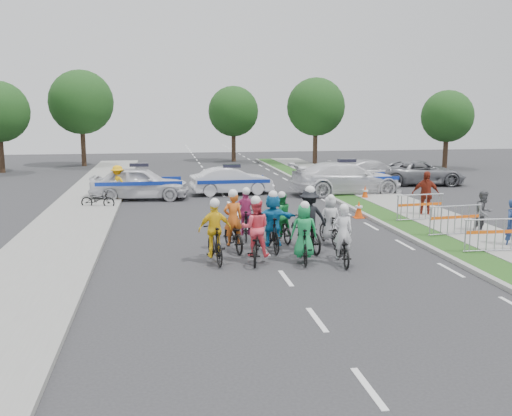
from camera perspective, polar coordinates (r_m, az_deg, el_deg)
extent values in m
plane|color=#28282B|center=(14.89, 2.99, -7.04)|extent=(90.00, 90.00, 0.00)
cube|color=gray|center=(21.05, 13.68, -2.14)|extent=(0.20, 60.00, 0.12)
cube|color=#1C4F19|center=(21.33, 15.41, -2.07)|extent=(1.20, 60.00, 0.11)
cube|color=gray|center=(22.14, 19.65, -1.84)|extent=(2.40, 60.00, 0.13)
cube|color=gray|center=(19.67, -19.22, -3.23)|extent=(3.00, 60.00, 0.13)
imported|color=black|center=(16.30, 8.59, -4.02)|extent=(0.77, 1.77, 0.90)
imported|color=white|center=(16.14, 8.69, -2.41)|extent=(0.58, 0.41, 1.50)
sphere|color=white|center=(15.97, 8.80, -0.02)|extent=(0.26, 0.26, 0.26)
imported|color=black|center=(16.31, 4.76, -3.70)|extent=(0.70, 1.76, 1.03)
imported|color=#1B974D|center=(16.17, 4.83, -2.24)|extent=(0.81, 0.59, 1.54)
sphere|color=white|center=(15.99, 4.91, 0.23)|extent=(0.27, 0.27, 0.27)
imported|color=black|center=(16.34, -0.08, -3.70)|extent=(1.01, 1.99, 1.00)
imported|color=#FF4659|center=(16.18, -0.05, -1.98)|extent=(0.91, 0.77, 1.66)
sphere|color=white|center=(15.99, -0.02, 0.73)|extent=(0.29, 0.29, 0.29)
imported|color=black|center=(16.29, -4.13, -3.62)|extent=(0.73, 1.84, 1.07)
imported|color=yellow|center=(16.14, -4.13, -2.12)|extent=(0.99, 0.51, 1.61)
sphere|color=white|center=(15.96, -4.15, 0.50)|extent=(0.28, 0.28, 0.28)
imported|color=black|center=(17.74, 5.27, -2.57)|extent=(0.87, 2.05, 1.05)
imported|color=black|center=(17.58, 5.34, -0.92)|extent=(1.18, 0.74, 1.75)
sphere|color=white|center=(17.40, 5.42, 1.76)|extent=(0.30, 0.30, 0.30)
imported|color=black|center=(17.61, 1.64, -2.56)|extent=(0.56, 1.82, 1.09)
imported|color=#197EBF|center=(17.47, 1.68, -1.15)|extent=(1.52, 0.52, 1.63)
sphere|color=white|center=(17.29, 1.72, 1.31)|extent=(0.28, 0.28, 0.28)
imported|color=black|center=(17.68, -2.33, -2.66)|extent=(0.95, 1.97, 0.99)
imported|color=orange|center=(17.53, -2.32, -1.07)|extent=(0.66, 0.49, 1.66)
sphere|color=white|center=(17.35, -2.32, 1.43)|extent=(0.29, 0.29, 0.29)
imported|color=black|center=(18.60, 7.35, -2.19)|extent=(0.64, 1.62, 0.95)
imported|color=silver|center=(18.48, 7.42, -0.96)|extent=(0.75, 0.54, 1.42)
sphere|color=white|center=(18.32, 7.51, 0.99)|extent=(0.25, 0.25, 0.25)
imported|color=black|center=(18.94, 2.50, -2.02)|extent=(0.85, 1.73, 0.87)
imported|color=#1A8F3D|center=(18.81, 2.54, -0.66)|extent=(0.79, 0.66, 1.45)
sphere|color=white|center=(18.65, 2.59, 1.31)|extent=(0.25, 0.25, 0.25)
imported|color=black|center=(19.11, -1.02, -1.67)|extent=(0.71, 1.75, 1.02)
imported|color=#C5367A|center=(18.98, -1.00, -0.41)|extent=(0.94, 0.49, 1.54)
sphere|color=white|center=(18.81, -0.98, 1.69)|extent=(0.27, 0.27, 0.27)
imported|color=silver|center=(28.32, -11.55, 2.48)|extent=(4.90, 2.41, 1.61)
imported|color=silver|center=(29.46, -2.45, 2.72)|extent=(4.33, 1.87, 1.39)
imported|color=silver|center=(29.71, 9.02, 2.95)|extent=(5.88, 2.62, 1.67)
imported|color=#AEAEB3|center=(33.64, 11.56, 3.50)|extent=(5.32, 2.62, 1.49)
imported|color=slate|center=(34.56, 16.17, 3.40)|extent=(5.34, 3.09, 1.40)
imported|color=#515156|center=(21.40, 21.80, -0.43)|extent=(0.89, 0.78, 1.55)
imported|color=maroon|center=(23.97, 16.60, 1.32)|extent=(1.19, 0.71, 1.90)
imported|color=#F5AD0C|center=(27.94, -13.65, 2.41)|extent=(1.28, 1.11, 1.72)
cube|color=#F24C0C|center=(23.43, 10.22, -0.93)|extent=(0.40, 0.40, 0.03)
cone|color=#F24C0C|center=(23.37, 10.24, -0.13)|extent=(0.36, 0.36, 0.70)
cylinder|color=silver|center=(23.35, 10.25, 0.12)|extent=(0.29, 0.29, 0.08)
cube|color=#F24C0C|center=(28.16, 10.83, 0.84)|extent=(0.40, 0.40, 0.03)
cone|color=#F24C0C|center=(28.11, 10.85, 1.51)|extent=(0.36, 0.36, 0.70)
cylinder|color=silver|center=(28.10, 10.86, 1.71)|extent=(0.29, 0.29, 0.08)
imported|color=black|center=(26.13, -15.54, 0.83)|extent=(1.63, 0.94, 0.81)
cylinder|color=#382619|center=(43.39, -24.13, 5.22)|extent=(0.36, 0.36, 3.00)
cylinder|color=#382619|center=(45.63, 5.94, 6.35)|extent=(0.36, 0.36, 3.25)
sphere|color=#123915|center=(45.55, 6.00, 10.03)|extent=(4.55, 4.55, 4.55)
cylinder|color=#382619|center=(45.24, 18.42, 5.56)|extent=(0.36, 0.36, 2.75)
sphere|color=#123915|center=(45.15, 18.59, 8.69)|extent=(3.85, 3.85, 3.85)
cylinder|color=#382619|center=(46.35, -16.90, 6.20)|extent=(0.36, 0.36, 3.50)
sphere|color=#123915|center=(46.29, -17.09, 10.09)|extent=(4.90, 4.90, 4.90)
cylinder|color=#382619|center=(48.38, -2.25, 6.44)|extent=(0.36, 0.36, 3.00)
sphere|color=#123915|center=(48.30, -2.27, 9.64)|extent=(4.20, 4.20, 4.20)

